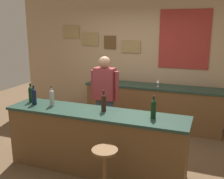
% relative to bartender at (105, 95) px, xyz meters
% --- Properties ---
extents(ground_plane, '(10.00, 10.00, 0.00)m').
position_rel_bartender_xyz_m(ground_plane, '(0.20, -0.45, -0.94)').
color(ground_plane, brown).
extents(back_wall, '(6.00, 0.09, 2.80)m').
position_rel_bartender_xyz_m(back_wall, '(0.21, 1.58, 0.48)').
color(back_wall, tan).
rests_on(back_wall, ground_plane).
extents(bar_counter, '(2.70, 0.60, 0.92)m').
position_rel_bartender_xyz_m(bar_counter, '(0.20, -0.85, -0.47)').
color(bar_counter, brown).
rests_on(bar_counter, ground_plane).
extents(side_counter, '(2.88, 0.56, 0.90)m').
position_rel_bartender_xyz_m(side_counter, '(0.60, 1.20, -0.48)').
color(side_counter, brown).
rests_on(side_counter, ground_plane).
extents(bartender, '(0.52, 0.21, 1.62)m').
position_rel_bartender_xyz_m(bartender, '(0.00, 0.00, 0.00)').
color(bartender, '#384766').
rests_on(bartender, ground_plane).
extents(bar_stool, '(0.32, 0.32, 0.68)m').
position_rel_bartender_xyz_m(bar_stool, '(0.61, -1.46, -0.48)').
color(bar_stool, brown).
rests_on(bar_stool, ground_plane).
extents(wine_bottle_a, '(0.07, 0.07, 0.31)m').
position_rel_bartender_xyz_m(wine_bottle_a, '(-0.97, -0.77, 0.12)').
color(wine_bottle_a, black).
rests_on(wine_bottle_a, bar_counter).
extents(wine_bottle_b, '(0.07, 0.07, 0.31)m').
position_rel_bartender_xyz_m(wine_bottle_b, '(-0.84, -0.87, 0.12)').
color(wine_bottle_b, black).
rests_on(wine_bottle_b, bar_counter).
extents(wine_bottle_c, '(0.07, 0.07, 0.31)m').
position_rel_bartender_xyz_m(wine_bottle_c, '(-0.54, -0.82, 0.12)').
color(wine_bottle_c, '#999E99').
rests_on(wine_bottle_c, bar_counter).
extents(wine_bottle_d, '(0.07, 0.07, 0.31)m').
position_rel_bartender_xyz_m(wine_bottle_d, '(0.31, -0.78, 0.12)').
color(wine_bottle_d, black).
rests_on(wine_bottle_d, bar_counter).
extents(wine_bottle_e, '(0.07, 0.07, 0.31)m').
position_rel_bartender_xyz_m(wine_bottle_e, '(1.04, -0.82, 0.12)').
color(wine_bottle_e, black).
rests_on(wine_bottle_e, bar_counter).
extents(wine_glass_a, '(0.07, 0.07, 0.16)m').
position_rel_bartender_xyz_m(wine_glass_a, '(-0.70, 1.10, 0.07)').
color(wine_glass_a, silver).
rests_on(wine_glass_a, side_counter).
extents(wine_glass_b, '(0.07, 0.07, 0.16)m').
position_rel_bartender_xyz_m(wine_glass_b, '(0.71, 1.16, 0.07)').
color(wine_glass_b, silver).
rests_on(wine_glass_b, side_counter).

